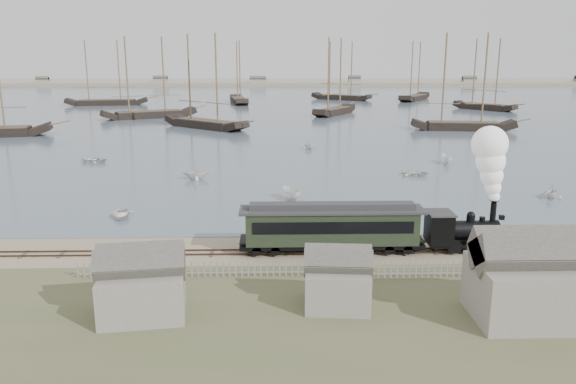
{
  "coord_description": "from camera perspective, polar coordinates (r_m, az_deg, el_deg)",
  "views": [
    {
      "loc": [
        -1.96,
        -44.8,
        15.55
      ],
      "look_at": [
        -0.72,
        4.26,
        3.5
      ],
      "focal_mm": 35.0,
      "sensor_mm": 36.0,
      "label": 1
    }
  ],
  "objects": [
    {
      "name": "schooner_4",
      "position": [
        123.61,
        17.66,
        10.62
      ],
      "size": [
        21.69,
        7.62,
        20.0
      ],
      "primitive_type": null,
      "rotation": [
        0.0,
        0.0,
        -0.13
      ],
      "color": "black",
      "rests_on": "harbor_water"
    },
    {
      "name": "picket_fence_west",
      "position": [
        41.12,
        -7.77,
        -8.56
      ],
      "size": [
        19.0,
        0.1,
        1.2
      ],
      "primitive_type": null,
      "color": "slate",
      "rests_on": "ground"
    },
    {
      "name": "rowboat_4",
      "position": [
        68.68,
        25.2,
        0.05
      ],
      "size": [
        3.62,
        3.5,
        1.46
      ],
      "primitive_type": "imported",
      "rotation": [
        0.0,
        0.0,
        5.73
      ],
      "color": "white",
      "rests_on": "harbor_water"
    },
    {
      "name": "schooner_9",
      "position": [
        202.08,
        12.86,
        11.91
      ],
      "size": [
        15.88,
        21.64,
        20.0
      ],
      "primitive_type": null,
      "rotation": [
        0.0,
        0.0,
        1.03
      ],
      "color": "black",
      "rests_on": "harbor_water"
    },
    {
      "name": "rowboat_3",
      "position": [
        75.67,
        12.79,
        1.92
      ],
      "size": [
        3.46,
        4.08,
        0.72
      ],
      "primitive_type": "imported",
      "rotation": [
        0.0,
        0.0,
        1.24
      ],
      "color": "white",
      "rests_on": "harbor_water"
    },
    {
      "name": "schooner_1",
      "position": [
        145.77,
        -14.1,
        11.24
      ],
      "size": [
        23.46,
        15.0,
        20.0
      ],
      "primitive_type": null,
      "rotation": [
        0.0,
        0.0,
        0.45
      ],
      "color": "black",
      "rests_on": "harbor_water"
    },
    {
      "name": "rowboat_7",
      "position": [
        94.68,
        2.07,
        4.81
      ],
      "size": [
        3.5,
        3.37,
        1.42
      ],
      "primitive_type": "imported",
      "rotation": [
        0.0,
        0.0,
        0.54
      ],
      "color": "white",
      "rests_on": "harbor_water"
    },
    {
      "name": "schooner_3",
      "position": [
        149.82,
        4.82,
        11.65
      ],
      "size": [
        13.65,
        18.53,
        20.0
      ],
      "primitive_type": null,
      "rotation": [
        0.0,
        0.0,
        1.02
      ],
      "color": "black",
      "rests_on": "harbor_water"
    },
    {
      "name": "schooner_2",
      "position": [
        122.82,
        -8.53,
        11.09
      ],
      "size": [
        20.23,
        18.46,
        20.0
      ],
      "primitive_type": null,
      "rotation": [
        0.0,
        0.0,
        -0.71
      ],
      "color": "black",
      "rests_on": "harbor_water"
    },
    {
      "name": "passenger_coach",
      "position": [
        45.05,
        4.45,
        -3.43
      ],
      "size": [
        14.67,
        2.83,
        3.56
      ],
      "color": "black",
      "rests_on": "ground"
    },
    {
      "name": "schooner_7",
      "position": [
        185.67,
        -5.07,
        12.05
      ],
      "size": [
        8.12,
        20.96,
        20.0
      ],
      "primitive_type": null,
      "rotation": [
        0.0,
        0.0,
        1.74
      ],
      "color": "black",
      "rests_on": "harbor_water"
    },
    {
      "name": "beached_dinghy",
      "position": [
        48.06,
        3.06,
        -4.61
      ],
      "size": [
        2.76,
        3.82,
        0.78
      ],
      "primitive_type": "imported",
      "rotation": [
        0.0,
        0.0,
        1.59
      ],
      "color": "white",
      "rests_on": "ground"
    },
    {
      "name": "schooner_8",
      "position": [
        200.02,
        5.47,
        12.17
      ],
      "size": [
        21.01,
        16.25,
        20.0
      ],
      "primitive_type": null,
      "rotation": [
        0.0,
        0.0,
        -0.58
      ],
      "color": "black",
      "rests_on": "harbor_water"
    },
    {
      "name": "rowboat_0",
      "position": [
        57.2,
        -16.62,
        -2.15
      ],
      "size": [
        3.76,
        3.02,
        0.69
      ],
      "primitive_type": "imported",
      "rotation": [
        0.0,
        0.0,
        0.21
      ],
      "color": "white",
      "rests_on": "harbor_water"
    },
    {
      "name": "schooner_6",
      "position": [
        186.85,
        -18.13,
        11.45
      ],
      "size": [
        25.43,
        9.5,
        20.0
      ],
      "primitive_type": null,
      "rotation": [
        0.0,
        0.0,
        0.16
      ],
      "color": "black",
      "rests_on": "harbor_water"
    },
    {
      "name": "schooner_5",
      "position": [
        171.97,
        19.56,
        11.19
      ],
      "size": [
        15.18,
        17.15,
        20.0
      ],
      "primitive_type": null,
      "rotation": [
        0.0,
        0.0,
        -0.88
      ],
      "color": "black",
      "rests_on": "harbor_water"
    },
    {
      "name": "far_spit",
      "position": [
        295.21,
        -1.09,
        10.78
      ],
      "size": [
        500.0,
        20.0,
        1.8
      ],
      "primitive_type": "cube",
      "color": "tan",
      "rests_on": "ground"
    },
    {
      "name": "rowboat_2",
      "position": [
        61.31,
        0.32,
        -0.2
      ],
      "size": [
        3.69,
        2.42,
        1.33
      ],
      "primitive_type": "imported",
      "rotation": [
        0.0,
        0.0,
        3.5
      ],
      "color": "white",
      "rests_on": "harbor_water"
    },
    {
      "name": "locomotive",
      "position": [
        47.28,
        19.37,
        -0.51
      ],
      "size": [
        7.84,
        2.93,
        9.78
      ],
      "color": "black",
      "rests_on": "ground"
    },
    {
      "name": "shed_left",
      "position": [
        36.3,
        -14.42,
        -12.04
      ],
      "size": [
        5.0,
        4.0,
        4.1
      ],
      "primitive_type": null,
      "color": "slate",
      "rests_on": "ground"
    },
    {
      "name": "picket_fence_east",
      "position": [
        42.92,
        18.54,
        -8.2
      ],
      "size": [
        15.0,
        0.1,
        1.2
      ],
      "primitive_type": null,
      "color": "slate",
      "rests_on": "ground"
    },
    {
      "name": "harbor_water",
      "position": [
        215.37,
        -0.94,
        9.66
      ],
      "size": [
        600.0,
        336.0,
        0.06
      ],
      "primitive_type": "cube",
      "color": "#42505E",
      "rests_on": "ground"
    },
    {
      "name": "rowboat_6",
      "position": [
        87.85,
        -19.25,
        3.14
      ],
      "size": [
        3.81,
        4.6,
        0.82
      ],
      "primitive_type": "imported",
      "rotation": [
        0.0,
        0.0,
        4.44
      ],
      "color": "white",
      "rests_on": "harbor_water"
    },
    {
      "name": "ground",
      "position": [
        47.46,
        1.0,
        -5.33
      ],
      "size": [
        600.0,
        600.0,
        0.0
      ],
      "primitive_type": "plane",
      "color": "tan",
      "rests_on": "ground"
    },
    {
      "name": "shed_right",
      "position": [
        37.61,
        22.65,
        -11.77
      ],
      "size": [
        6.0,
        5.0,
        5.1
      ],
      "primitive_type": null,
      "color": "slate",
      "rests_on": "ground"
    },
    {
      "name": "rowboat_5",
      "position": [
        85.1,
        15.79,
        3.23
      ],
      "size": [
        3.49,
        1.66,
        1.3
      ],
      "primitive_type": "imported",
      "rotation": [
        0.0,
        0.0,
        3.02
      ],
      "color": "white",
      "rests_on": "harbor_water"
    },
    {
      "name": "rowboat_1",
      "position": [
        72.47,
        -9.33,
        1.99
      ],
      "size": [
        3.11,
        3.54,
        1.78
      ],
      "primitive_type": "imported",
      "rotation": [
        0.0,
        0.0,
        1.63
      ],
      "color": "white",
      "rests_on": "harbor_water"
    },
    {
      "name": "shed_mid",
      "position": [
        36.51,
        5.01,
        -11.47
      ],
      "size": [
        4.0,
        3.5,
        3.6
      ],
      "primitive_type": null,
      "color": "slate",
      "rests_on": "ground"
    },
    {
      "name": "rail_track",
      "position": [
        45.56,
        1.11,
        -6.11
      ],
      "size": [
        120.0,
        1.8,
        0.16
      ],
      "color": "#3D2A21",
      "rests_on": "ground"
    }
  ]
}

